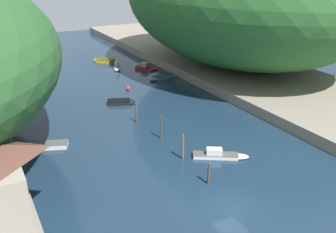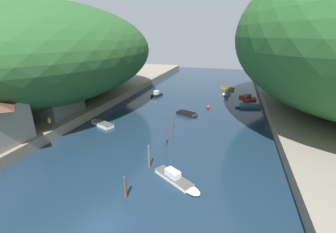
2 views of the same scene
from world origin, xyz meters
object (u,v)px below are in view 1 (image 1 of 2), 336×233
(boat_small_dinghy, at_px, (221,155))
(boat_moored_right, at_px, (122,102))
(boat_near_quay, at_px, (117,68))
(boat_navy_launch, at_px, (36,89))
(boat_cabin_cruiser, at_px, (44,145))
(boat_far_upstream, at_px, (160,77))
(boat_open_rowboat, at_px, (147,67))
(person_by_boathouse, at_px, (8,162))
(channel_buoy_near, at_px, (128,88))
(boat_white_cruiser, at_px, (103,60))
(person_on_quay, at_px, (5,182))

(boat_small_dinghy, bearing_deg, boat_moored_right, -139.31)
(boat_moored_right, relative_size, boat_near_quay, 1.43)
(boat_navy_launch, height_order, boat_moored_right, boat_navy_launch)
(boat_cabin_cruiser, height_order, boat_far_upstream, boat_far_upstream)
(boat_moored_right, xyz_separation_m, boat_open_rowboat, (11.68, 15.57, 0.12))
(boat_cabin_cruiser, xyz_separation_m, boat_near_quay, (19.81, 27.18, 0.18))
(boat_near_quay, bearing_deg, person_by_boathouse, 76.77)
(boat_far_upstream, distance_m, channel_buoy_near, 8.46)
(boat_near_quay, relative_size, boat_far_upstream, 0.59)
(boat_moored_right, bearing_deg, boat_cabin_cruiser, -34.64)
(boat_white_cruiser, bearing_deg, boat_open_rowboat, -97.91)
(boat_cabin_cruiser, distance_m, boat_white_cruiser, 39.58)
(boat_moored_right, bearing_deg, person_by_boathouse, -27.78)
(boat_far_upstream, relative_size, person_on_quay, 3.24)
(boat_small_dinghy, height_order, person_by_boathouse, person_by_boathouse)
(boat_cabin_cruiser, bearing_deg, boat_far_upstream, -31.77)
(boat_far_upstream, bearing_deg, person_on_quay, 119.67)
(boat_white_cruiser, relative_size, boat_far_upstream, 0.89)
(boat_cabin_cruiser, bearing_deg, boat_small_dinghy, -102.87)
(boat_cabin_cruiser, height_order, boat_near_quay, boat_near_quay)
(boat_moored_right, distance_m, boat_far_upstream, 13.94)
(boat_near_quay, height_order, boat_open_rowboat, boat_near_quay)
(boat_near_quay, xyz_separation_m, person_on_quay, (-24.89, -37.21, 2.03))
(boat_near_quay, xyz_separation_m, boat_far_upstream, (4.74, -9.48, -0.16))
(boat_open_rowboat, bearing_deg, boat_cabin_cruiser, 1.47)
(boat_far_upstream, relative_size, boat_open_rowboat, 1.19)
(channel_buoy_near, bearing_deg, boat_white_cruiser, 82.34)
(boat_near_quay, bearing_deg, boat_white_cruiser, -64.31)
(boat_white_cruiser, height_order, person_by_boathouse, person_by_boathouse)
(boat_small_dinghy, xyz_separation_m, boat_white_cruiser, (2.76, 46.29, 0.03))
(boat_cabin_cruiser, bearing_deg, boat_navy_launch, 14.05)
(boat_small_dinghy, height_order, person_on_quay, person_on_quay)
(boat_navy_launch, relative_size, boat_white_cruiser, 0.83)
(boat_moored_right, xyz_separation_m, channel_buoy_near, (3.21, 5.33, 0.13))
(person_on_quay, bearing_deg, boat_cabin_cruiser, -40.61)
(boat_open_rowboat, relative_size, person_on_quay, 2.72)
(boat_moored_right, height_order, person_on_quay, person_on_quay)
(boat_white_cruiser, xyz_separation_m, boat_far_upstream, (5.15, -16.80, -0.04))
(boat_open_rowboat, distance_m, person_by_boathouse, 43.05)
(boat_small_dinghy, bearing_deg, boat_near_quay, -152.45)
(boat_near_quay, bearing_deg, boat_moored_right, 93.24)
(boat_far_upstream, bearing_deg, person_by_boathouse, 116.38)
(person_by_boathouse, bearing_deg, boat_moored_right, -52.87)
(boat_open_rowboat, height_order, channel_buoy_near, boat_open_rowboat)
(boat_navy_launch, xyz_separation_m, person_on_quay, (-8.19, -31.12, 2.05))
(boat_small_dinghy, distance_m, person_by_boathouse, 21.84)
(boat_near_quay, bearing_deg, boat_open_rowboat, 178.28)
(boat_navy_launch, height_order, boat_far_upstream, boat_navy_launch)
(boat_cabin_cruiser, bearing_deg, person_by_boathouse, 168.02)
(boat_moored_right, height_order, boat_far_upstream, boat_far_upstream)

